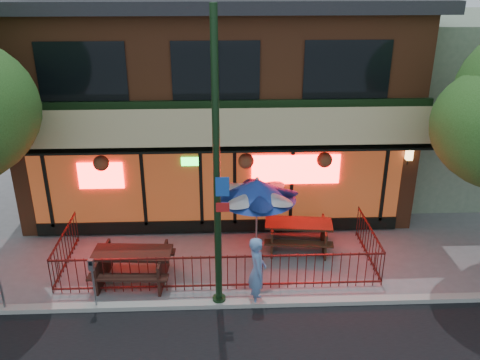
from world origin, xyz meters
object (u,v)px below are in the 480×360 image
object	(u,v)px
picnic_table_right	(298,231)
parking_meter_near	(93,276)
picnic_table_left	(133,262)
pedestrian	(257,271)
street_light	(217,186)
patio_umbrella	(257,189)

from	to	relation	value
picnic_table_right	parking_meter_near	distance (m)	5.91
picnic_table_left	parking_meter_near	xyz separation A→B (m)	(-0.73, -1.18, 0.37)
picnic_table_left	picnic_table_right	distance (m)	4.77
picnic_table_right	parking_meter_near	bearing A→B (deg)	-153.13
pedestrian	parking_meter_near	world-z (taller)	pedestrian
street_light	patio_umbrella	world-z (taller)	street_light
pedestrian	parking_meter_near	size ratio (longest dim) A/B	1.29
picnic_table_left	patio_umbrella	bearing A→B (deg)	18.07
street_light	pedestrian	distance (m)	2.44
patio_umbrella	pedestrian	world-z (taller)	patio_umbrella
picnic_table_left	parking_meter_near	world-z (taller)	parking_meter_near
patio_umbrella	parking_meter_near	size ratio (longest dim) A/B	1.76
patio_umbrella	picnic_table_right	bearing A→B (deg)	18.34
street_light	picnic_table_right	world-z (taller)	street_light
street_light	parking_meter_near	distance (m)	3.69
picnic_table_left	picnic_table_right	world-z (taller)	picnic_table_left
street_light	picnic_table_left	distance (m)	3.59
patio_umbrella	street_light	bearing A→B (deg)	-115.96
picnic_table_left	parking_meter_near	size ratio (longest dim) A/B	1.53
street_light	picnic_table_right	bearing A→B (deg)	48.32
picnic_table_left	street_light	bearing A→B (deg)	-26.33
parking_meter_near	picnic_table_right	bearing A→B (deg)	26.87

